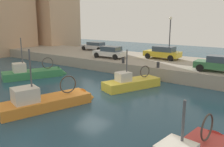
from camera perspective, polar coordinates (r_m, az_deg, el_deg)
name	(u,v)px	position (r m, az deg, el deg)	size (l,w,h in m)	color
water_surface	(91,95)	(18.53, -4.95, -5.09)	(80.00, 80.00, 0.00)	navy
quay_wall	(158,65)	(27.78, 10.92, 2.01)	(9.00, 56.00, 1.20)	#9E9384
fishing_boat_green	(36,76)	(25.32, -17.67, -0.55)	(6.58, 4.26, 4.84)	#388951
fishing_boat_orange	(50,105)	(16.46, -14.58, -7.27)	(6.90, 3.53, 4.74)	orange
fishing_boat_yellow	(134,86)	(20.48, 5.40, -3.08)	(5.98, 3.57, 4.04)	gold
parked_car_green	(219,64)	(22.80, 24.32, 2.16)	(1.98, 4.02, 1.41)	#387547
parked_car_white	(110,52)	(28.53, -0.43, 5.17)	(2.09, 3.99, 1.38)	silver
parked_car_silver	(95,46)	(35.72, -4.09, 6.59)	(1.99, 4.29, 1.25)	#B7B7BC
parked_car_yellow	(163,52)	(28.45, 12.06, 4.95)	(2.03, 4.17, 1.47)	gold
mooring_bollard_south	(158,65)	(23.10, 10.97, 2.06)	(0.28, 0.28, 0.55)	#2D2D33
mooring_bollard_mid	(123,61)	(25.05, 2.71, 3.10)	(0.28, 0.28, 0.55)	#2D2D33
quay_streetlamp	(170,31)	(28.46, 13.73, 9.95)	(0.36, 0.36, 4.83)	#38383D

